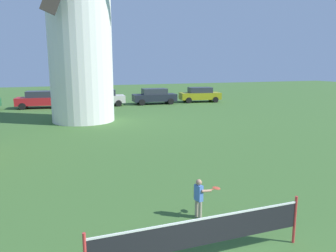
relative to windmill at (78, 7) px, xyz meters
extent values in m
cylinder|color=white|center=(0.00, 0.02, -1.36)|extent=(4.25, 4.25, 12.70)
cylinder|color=red|center=(2.79, -17.94, -7.16)|extent=(0.06, 0.06, 1.10)
cube|color=black|center=(0.52, -17.94, -7.04)|extent=(4.49, 0.01, 0.55)
cube|color=white|center=(0.52, -17.94, -6.74)|extent=(4.49, 0.02, 0.04)
cylinder|color=#9E937F|center=(1.29, -16.04, -7.48)|extent=(0.09, 0.09, 0.47)
cylinder|color=#9E937F|center=(1.32, -16.18, -7.48)|extent=(0.09, 0.09, 0.47)
cube|color=#4C7AD1|center=(1.30, -16.11, -7.03)|extent=(0.18, 0.26, 0.42)
sphere|color=tan|center=(1.30, -16.11, -6.74)|extent=(0.16, 0.16, 0.16)
cylinder|color=tan|center=(1.27, -15.97, -7.05)|extent=(0.07, 0.07, 0.32)
cylinder|color=tan|center=(1.47, -16.21, -6.97)|extent=(0.33, 0.14, 0.12)
cylinder|color=#D84C33|center=(1.60, -16.18, -6.97)|extent=(0.22, 0.08, 0.04)
ellipsoid|color=#D84C33|center=(1.81, -16.12, -6.97)|extent=(0.23, 0.28, 0.03)
cube|color=red|center=(-3.01, 8.37, -7.06)|extent=(4.39, 2.17, 0.70)
cube|color=#2D333D|center=(-3.01, 8.37, -6.43)|extent=(2.52, 1.76, 0.56)
cylinder|color=black|center=(-1.48, 9.05, -7.41)|extent=(0.62, 0.25, 0.60)
cylinder|color=black|center=(-1.68, 7.36, -7.41)|extent=(0.62, 0.25, 0.60)
cylinder|color=black|center=(-4.34, 9.38, -7.41)|extent=(0.62, 0.25, 0.60)
cylinder|color=black|center=(-4.53, 7.69, -7.41)|extent=(0.62, 0.25, 0.60)
cube|color=silver|center=(2.58, 8.04, -7.06)|extent=(4.27, 1.99, 0.70)
cube|color=#2D333D|center=(2.58, 8.04, -6.43)|extent=(2.43, 1.65, 0.56)
cylinder|color=black|center=(4.05, 8.79, -7.41)|extent=(0.61, 0.22, 0.60)
cylinder|color=black|center=(3.93, 7.09, -7.41)|extent=(0.61, 0.22, 0.60)
cylinder|color=black|center=(1.22, 8.99, -7.41)|extent=(0.61, 0.22, 0.60)
cylinder|color=black|center=(1.11, 7.29, -7.41)|extent=(0.61, 0.22, 0.60)
cube|color=#1E232D|center=(7.73, 7.78, -7.06)|extent=(4.43, 1.95, 0.70)
cube|color=#2D333D|center=(7.73, 7.78, -6.43)|extent=(2.51, 1.63, 0.56)
cylinder|color=black|center=(9.26, 8.54, -7.41)|extent=(0.61, 0.21, 0.60)
cylinder|color=black|center=(9.16, 6.85, -7.41)|extent=(0.61, 0.21, 0.60)
cylinder|color=black|center=(6.31, 8.72, -7.41)|extent=(0.61, 0.21, 0.60)
cylinder|color=black|center=(6.21, 7.02, -7.41)|extent=(0.61, 0.21, 0.60)
cube|color=#999919|center=(12.82, 7.80, -7.06)|extent=(4.48, 2.32, 0.70)
cube|color=#2D333D|center=(12.82, 7.80, -6.43)|extent=(2.59, 1.84, 0.56)
cylinder|color=black|center=(14.38, 8.42, -7.41)|extent=(0.62, 0.27, 0.60)
cylinder|color=black|center=(14.13, 6.74, -7.41)|extent=(0.62, 0.27, 0.60)
cylinder|color=black|center=(11.51, 8.85, -7.41)|extent=(0.62, 0.27, 0.60)
cylinder|color=black|center=(11.26, 7.17, -7.41)|extent=(0.62, 0.27, 0.60)
camera|label=1|loc=(-2.13, -23.20, -3.77)|focal=34.44mm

